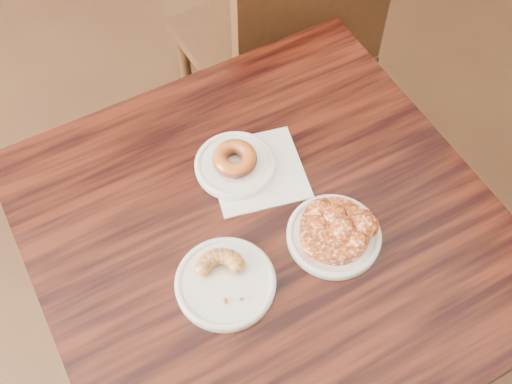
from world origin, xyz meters
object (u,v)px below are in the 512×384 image
object	(u,v)px
cafe_table	(265,310)
chair_far	(270,43)
glazed_donut	(235,159)
cruller_fragment	(225,278)
apple_fritter	(335,229)

from	to	relation	value
cafe_table	chair_far	xyz separation A→B (m)	(0.22, 0.74, 0.08)
glazed_donut	chair_far	bearing A→B (deg)	67.77
glazed_donut	cafe_table	bearing A→B (deg)	-80.77
chair_far	glazed_donut	world-z (taller)	chair_far
cafe_table	cruller_fragment	world-z (taller)	cruller_fragment
chair_far	cruller_fragment	distance (m)	0.95
cruller_fragment	chair_far	bearing A→B (deg)	68.85
chair_far	cruller_fragment	world-z (taller)	chair_far
apple_fritter	cruller_fragment	distance (m)	0.21
cafe_table	cruller_fragment	size ratio (longest dim) A/B	7.98
cruller_fragment	cafe_table	bearing A→B (deg)	40.81
cafe_table	glazed_donut	size ratio (longest dim) A/B	9.64
cafe_table	glazed_donut	world-z (taller)	glazed_donut
chair_far	cruller_fragment	size ratio (longest dim) A/B	8.93
chair_far	glazed_donut	size ratio (longest dim) A/B	10.80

